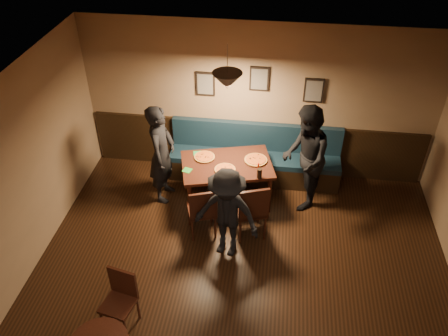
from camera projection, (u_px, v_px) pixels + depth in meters
The scene contains 24 objects.
floor at pixel (233, 330), 5.85m from camera, with size 7.00×7.00×0.00m, color black.
ceiling at pixel (237, 151), 4.17m from camera, with size 7.00×7.00×0.00m, color silver.
wall_back at pixel (258, 102), 7.79m from camera, with size 6.00×6.00×0.00m, color #8C704F.
wainscot at pixel (256, 147), 8.30m from camera, with size 5.88×0.06×1.00m, color black.
booth_bench at pixel (255, 155), 8.09m from camera, with size 3.00×0.60×1.00m, color #0F232D, non-canonical shape.
picture_left at pixel (205, 84), 7.68m from camera, with size 0.32×0.04×0.42m, color black.
picture_center at pixel (259, 79), 7.49m from camera, with size 0.32×0.04×0.42m, color black.
picture_right at pixel (314, 90), 7.49m from camera, with size 0.32×0.04×0.42m, color black.
pendant_lamp at pixel (227, 81), 6.54m from camera, with size 0.44×0.44×0.25m, color black.
dining_table at pixel (227, 182), 7.66m from camera, with size 1.45×0.93×0.78m, color black.
chair_near_left at pixel (202, 209), 7.01m from camera, with size 0.41×0.41×0.93m, color black, non-canonical shape.
chair_near_right at pixel (250, 208), 6.96m from camera, with size 0.45×0.45×1.02m, color black, non-canonical shape.
diner_left at pixel (162, 154), 7.47m from camera, with size 0.64×0.42×1.75m, color black.
diner_right at pixel (305, 158), 7.31m from camera, with size 0.89×0.69×1.83m, color black.
diner_front at pixel (227, 214), 6.51m from camera, with size 0.97×0.56×1.50m, color black.
pizza_a at pixel (205, 157), 7.54m from camera, with size 0.34×0.34×0.04m, color gold.
pizza_b at pixel (225, 170), 7.27m from camera, with size 0.34×0.34×0.04m, color orange.
pizza_c at pixel (256, 160), 7.47m from camera, with size 0.38×0.38×0.04m, color gold.
soda_glass at pixel (259, 173), 7.08m from camera, with size 0.08×0.08×0.17m, color black.
tabasco_bottle at pixel (258, 166), 7.28m from camera, with size 0.03×0.03×0.13m, color #A62205.
napkin_a at pixel (198, 153), 7.66m from camera, with size 0.14×0.14×0.01m, color #1F7434.
napkin_b at pixel (187, 170), 7.28m from camera, with size 0.13×0.13×0.01m, color #207823.
cutlery_set at pixel (220, 179), 7.10m from camera, with size 0.02×0.21×0.00m, color silver.
cafe_chair_far at pixel (118, 304), 5.67m from camera, with size 0.38×0.38×0.86m, color black, non-canonical shape.
Camera 1 is at (0.34, -3.42, 5.18)m, focal length 36.72 mm.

